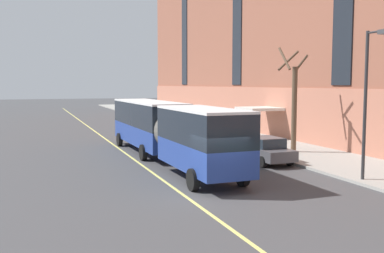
{
  "coord_description": "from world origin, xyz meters",
  "views": [
    {
      "loc": [
        -7.41,
        -17.29,
        4.71
      ],
      "look_at": [
        3.03,
        11.52,
        1.8
      ],
      "focal_mm": 42.0,
      "sensor_mm": 36.0,
      "label": 1
    }
  ],
  "objects_px": {
    "parked_car_black_1": "(189,129)",
    "parked_car_silver_5": "(217,137)",
    "street_lamp": "(369,90)",
    "parked_car_silver_7": "(148,118)",
    "street_tree_far_uptown": "(294,101)",
    "city_bus": "(166,128)",
    "parked_car_white_6": "(167,122)",
    "parked_car_darkgray_3": "(264,150)"
  },
  "relations": [
    {
      "from": "parked_car_black_1",
      "to": "parked_car_silver_5",
      "type": "xyz_separation_m",
      "value": [
        0.05,
        -6.18,
        0.0
      ]
    },
    {
      "from": "street_lamp",
      "to": "parked_car_silver_7",
      "type": "bearing_deg",
      "value": 93.23
    },
    {
      "from": "parked_car_silver_5",
      "to": "street_tree_far_uptown",
      "type": "relative_size",
      "value": 0.63
    },
    {
      "from": "city_bus",
      "to": "parked_car_black_1",
      "type": "height_order",
      "value": "city_bus"
    },
    {
      "from": "parked_car_black_1",
      "to": "street_lamp",
      "type": "bearing_deg",
      "value": -84.78
    },
    {
      "from": "parked_car_silver_7",
      "to": "city_bus",
      "type": "bearing_deg",
      "value": -101.9
    },
    {
      "from": "parked_car_silver_5",
      "to": "street_lamp",
      "type": "height_order",
      "value": "street_lamp"
    },
    {
      "from": "parked_car_silver_5",
      "to": "parked_car_silver_7",
      "type": "height_order",
      "value": "same"
    },
    {
      "from": "city_bus",
      "to": "street_lamp",
      "type": "bearing_deg",
      "value": -51.82
    },
    {
      "from": "parked_car_silver_5",
      "to": "city_bus",
      "type": "bearing_deg",
      "value": -139.45
    },
    {
      "from": "parked_car_black_1",
      "to": "parked_car_white_6",
      "type": "height_order",
      "value": "same"
    },
    {
      "from": "parked_car_silver_5",
      "to": "parked_car_white_6",
      "type": "bearing_deg",
      "value": 89.56
    },
    {
      "from": "street_tree_far_uptown",
      "to": "city_bus",
      "type": "bearing_deg",
      "value": 178.94
    },
    {
      "from": "city_bus",
      "to": "parked_car_silver_5",
      "type": "xyz_separation_m",
      "value": [
        5.42,
        4.64,
        -1.28
      ]
    },
    {
      "from": "parked_car_silver_5",
      "to": "street_tree_far_uptown",
      "type": "xyz_separation_m",
      "value": [
        3.47,
        -4.81,
        2.76
      ]
    },
    {
      "from": "parked_car_silver_7",
      "to": "street_lamp",
      "type": "xyz_separation_m",
      "value": [
        1.93,
        -34.17,
        3.66
      ]
    },
    {
      "from": "parked_car_silver_5",
      "to": "parked_car_white_6",
      "type": "height_order",
      "value": "same"
    },
    {
      "from": "city_bus",
      "to": "parked_car_darkgray_3",
      "type": "distance_m",
      "value": 6.1
    },
    {
      "from": "parked_car_silver_7",
      "to": "street_tree_far_uptown",
      "type": "bearing_deg",
      "value": -81.82
    },
    {
      "from": "parked_car_darkgray_3",
      "to": "street_tree_far_uptown",
      "type": "bearing_deg",
      "value": 34.04
    },
    {
      "from": "street_lamp",
      "to": "city_bus",
      "type": "bearing_deg",
      "value": 128.18
    },
    {
      "from": "city_bus",
      "to": "street_tree_far_uptown",
      "type": "bearing_deg",
      "value": -1.06
    },
    {
      "from": "parked_car_silver_7",
      "to": "parked_car_white_6",
      "type": "bearing_deg",
      "value": -87.85
    },
    {
      "from": "city_bus",
      "to": "parked_car_white_6",
      "type": "height_order",
      "value": "city_bus"
    },
    {
      "from": "parked_car_silver_7",
      "to": "street_lamp",
      "type": "bearing_deg",
      "value": -86.77
    },
    {
      "from": "parked_car_white_6",
      "to": "street_lamp",
      "type": "distance_m",
      "value": 27.62
    },
    {
      "from": "parked_car_white_6",
      "to": "street_lamp",
      "type": "bearing_deg",
      "value": -86.5
    },
    {
      "from": "city_bus",
      "to": "parked_car_black_1",
      "type": "bearing_deg",
      "value": 63.57
    },
    {
      "from": "parked_car_silver_7",
      "to": "street_tree_far_uptown",
      "type": "distance_m",
      "value": 25.59
    },
    {
      "from": "parked_car_black_1",
      "to": "parked_car_silver_5",
      "type": "height_order",
      "value": "same"
    },
    {
      "from": "parked_car_darkgray_3",
      "to": "parked_car_silver_5",
      "type": "xyz_separation_m",
      "value": [
        0.01,
        7.15,
        -0.0
      ]
    },
    {
      "from": "city_bus",
      "to": "street_lamp",
      "type": "xyz_separation_m",
      "value": [
        7.2,
        -9.16,
        2.38
      ]
    },
    {
      "from": "parked_car_silver_5",
      "to": "street_tree_far_uptown",
      "type": "distance_m",
      "value": 6.54
    },
    {
      "from": "parked_car_white_6",
      "to": "street_tree_far_uptown",
      "type": "height_order",
      "value": "street_tree_far_uptown"
    },
    {
      "from": "street_lamp",
      "to": "street_tree_far_uptown",
      "type": "bearing_deg",
      "value": 79.36
    },
    {
      "from": "parked_car_silver_5",
      "to": "parked_car_white_6",
      "type": "distance_m",
      "value": 13.53
    },
    {
      "from": "street_lamp",
      "to": "parked_car_silver_5",
      "type": "bearing_deg",
      "value": 97.34
    },
    {
      "from": "city_bus",
      "to": "street_lamp",
      "type": "relative_size",
      "value": 2.66
    },
    {
      "from": "parked_car_black_1",
      "to": "parked_car_silver_5",
      "type": "bearing_deg",
      "value": -89.56
    },
    {
      "from": "street_tree_far_uptown",
      "to": "parked_car_silver_5",
      "type": "bearing_deg",
      "value": 125.8
    },
    {
      "from": "parked_car_darkgray_3",
      "to": "street_tree_far_uptown",
      "type": "xyz_separation_m",
      "value": [
        3.48,
        2.35,
        2.76
      ]
    },
    {
      "from": "parked_car_white_6",
      "to": "parked_car_silver_7",
      "type": "relative_size",
      "value": 0.95
    }
  ]
}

